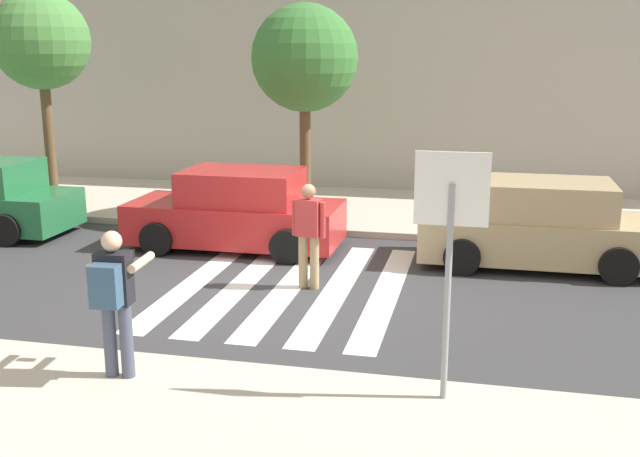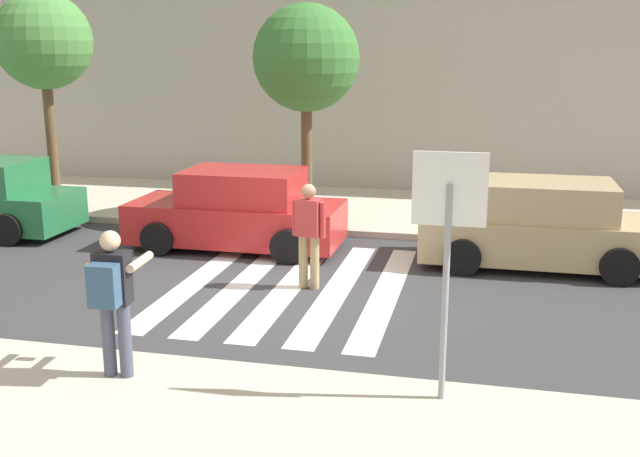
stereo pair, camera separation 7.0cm
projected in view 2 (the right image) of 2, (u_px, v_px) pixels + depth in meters
The scene contains 15 objects.
ground_plane at pixel (287, 289), 12.16m from camera, with size 120.00×120.00×0.00m, color #38383A.
sidewalk_far at pixel (354, 209), 17.82m from camera, with size 60.00×4.80×0.14m, color beige.
building_facade_far at pixel (383, 52), 21.13m from camera, with size 56.00×4.00×7.42m, color #ADA89E.
crosswalk_stripe_0 at pixel (199, 279), 12.70m from camera, with size 0.44×5.20×0.01m, color silver.
crosswalk_stripe_1 at pixel (244, 282), 12.52m from camera, with size 0.44×5.20×0.01m, color silver.
crosswalk_stripe_2 at pixel (290, 285), 12.35m from camera, with size 0.44×5.20×0.01m, color silver.
crosswalk_stripe_3 at pixel (337, 289), 12.17m from camera, with size 0.44×5.20×0.01m, color silver.
crosswalk_stripe_4 at pixel (386, 292), 12.00m from camera, with size 0.44×5.20×0.01m, color silver.
stop_sign at pixel (448, 222), 7.65m from camera, with size 0.76×0.08×2.68m.
photographer_with_backpack at pixel (112, 292), 8.39m from camera, with size 0.62×0.87×1.72m.
pedestrian_crossing at pixel (309, 230), 12.01m from camera, with size 0.57×0.29×1.72m.
parked_car_red at pixel (238, 212), 14.52m from camera, with size 4.10×1.92×1.55m.
parked_car_tan at pixel (541, 227), 13.28m from camera, with size 4.10×1.92×1.55m.
street_tree_west at pixel (43, 42), 17.03m from camera, with size 2.21×2.21×4.94m.
street_tree_center at pixel (306, 59), 15.91m from camera, with size 2.29×2.29×4.62m.
Camera 2 is at (3.12, -11.17, 3.84)m, focal length 42.00 mm.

